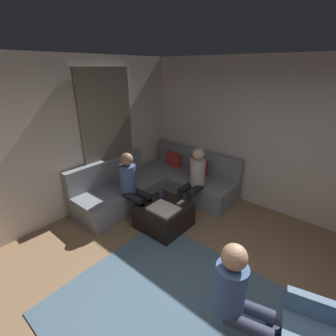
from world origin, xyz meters
TOP-DOWN VIEW (x-y plane):
  - ground_plane at (0.00, 0.00)m, footprint 6.00×6.00m
  - wall_back at (0.00, 2.94)m, footprint 6.00×0.12m
  - wall_left at (-2.94, 0.00)m, footprint 0.12×6.00m
  - curtain_panel at (-2.84, 1.30)m, footprint 0.06×1.10m
  - area_rug at (-0.20, 0.10)m, footprint 2.60×2.20m
  - sectional_couch at (-2.08, 1.88)m, footprint 2.10×2.55m
  - ottoman at (-1.35, 1.19)m, footprint 0.76×0.76m
  - folded_blanket at (-1.25, 1.07)m, footprint 0.44×0.36m
  - coffee_mug at (-1.57, 1.37)m, footprint 0.08×0.08m
  - game_remote at (-1.17, 1.41)m, footprint 0.05×0.15m
  - person_on_couch_back at (-1.27, 1.93)m, footprint 0.30×0.60m
  - person_on_couch_side at (-1.93, 1.04)m, footprint 0.60×0.30m
  - person_on_armchair at (0.40, 0.20)m, footprint 0.61×0.39m

SIDE VIEW (x-z plane):
  - ground_plane at x=0.00m, z-range -0.10..0.00m
  - area_rug at x=-0.20m, z-range 0.00..0.01m
  - ottoman at x=-1.35m, z-range 0.00..0.42m
  - sectional_couch at x=-2.08m, z-range -0.15..0.72m
  - game_remote at x=-1.17m, z-range 0.42..0.44m
  - folded_blanket at x=-1.25m, z-range 0.42..0.46m
  - coffee_mug at x=-1.57m, z-range 0.42..0.52m
  - person_on_armchair at x=0.40m, z-range 0.05..1.23m
  - person_on_couch_back at x=-1.27m, z-range 0.06..1.26m
  - person_on_couch_side at x=-1.93m, z-range 0.06..1.26m
  - curtain_panel at x=-2.84m, z-range 0.00..2.50m
  - wall_back at x=0.00m, z-range 0.00..2.70m
  - wall_left at x=-2.94m, z-range 0.00..2.70m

